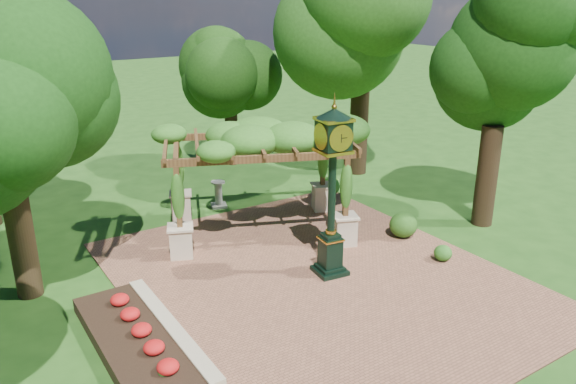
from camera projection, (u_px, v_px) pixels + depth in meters
ground at (338, 294)px, 15.27m from camera, size 120.00×120.00×0.00m
brick_plaza at (317, 278)px, 16.06m from camera, size 10.00×12.00×0.04m
border_wall at (171, 331)px, 13.23m from camera, size 0.35×5.00×0.40m
flower_bed at (134, 344)px, 12.77m from camera, size 1.50×5.00×0.36m
pedestal_clock at (332, 178)px, 15.38m from camera, size 1.09×1.09×4.94m
pergola at (257, 143)px, 18.25m from camera, size 7.02×5.81×3.80m
sundial at (219, 196)px, 21.37m from camera, size 0.71×0.71×1.02m
shrub_front at (443, 253)px, 17.02m from camera, size 0.62×0.62×0.49m
shrub_mid at (403, 225)px, 18.65m from camera, size 0.98×0.98×0.83m
shrub_back at (329, 186)px, 22.52m from camera, size 0.96×0.96×0.75m
tree_north at (229, 61)px, 25.39m from camera, size 3.15×3.15×7.12m
tree_east_far at (364, 8)px, 23.28m from camera, size 5.00×5.00×10.46m
tree_east_near at (504, 42)px, 17.86m from camera, size 3.97×3.97×9.15m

